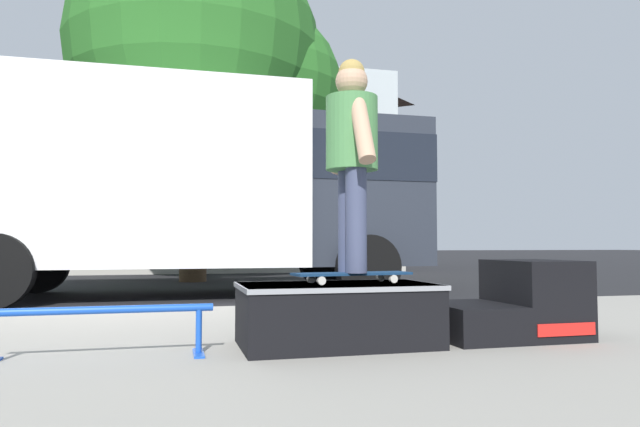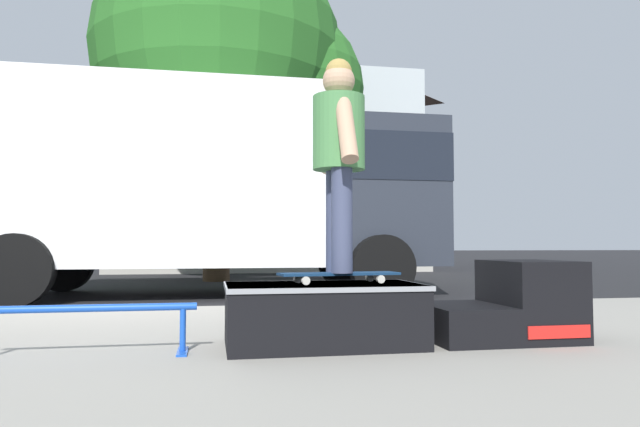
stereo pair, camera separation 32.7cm
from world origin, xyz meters
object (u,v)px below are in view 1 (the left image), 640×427
at_px(street_tree_main, 210,62).
at_px(skateboard, 352,274).
at_px(box_truck, 195,182).
at_px(kicker_ramp, 516,305).
at_px(grind_rail, 99,320).
at_px(skate_box, 337,312).
at_px(skater_kid, 352,146).

bearing_deg(street_tree_main, skateboard, -87.30).
relative_size(skateboard, box_truck, 0.12).
relative_size(kicker_ramp, box_truck, 0.14).
bearing_deg(grind_rail, skateboard, 3.62).
distance_m(skate_box, grind_rail, 1.41).
height_order(skateboard, box_truck, box_truck).
xyz_separation_m(grind_rail, skateboard, (1.51, 0.10, 0.23)).
xyz_separation_m(grind_rail, street_tree_main, (1.11, 8.72, 4.33)).
height_order(grind_rail, street_tree_main, street_tree_main).
distance_m(skater_kid, box_truck, 5.27).
distance_m(skate_box, kicker_ramp, 1.28).
distance_m(skateboard, skater_kid, 0.83).
height_order(skate_box, grind_rail, skate_box).
relative_size(skater_kid, street_tree_main, 0.19).
distance_m(skate_box, skateboard, 0.26).
bearing_deg(street_tree_main, box_truck, -96.74).
height_order(skate_box, box_truck, box_truck).
bearing_deg(skateboard, box_truck, 98.87).
bearing_deg(box_truck, kicker_ramp, -69.21).
bearing_deg(kicker_ramp, box_truck, 110.79).
distance_m(grind_rail, skateboard, 1.54).
xyz_separation_m(kicker_ramp, grind_rail, (-2.69, -0.07, -0.01)).
relative_size(skateboard, street_tree_main, 0.11).
xyz_separation_m(skateboard, box_truck, (-0.81, 5.20, 1.13)).
xyz_separation_m(skate_box, skateboard, (0.11, 0.02, 0.24)).
height_order(kicker_ramp, grind_rail, kicker_ramp).
bearing_deg(skate_box, street_tree_main, 91.97).
bearing_deg(street_tree_main, grind_rail, -97.24).
height_order(kicker_ramp, box_truck, box_truck).
relative_size(grind_rail, box_truck, 0.18).
bearing_deg(box_truck, street_tree_main, 83.26).
relative_size(skate_box, box_truck, 0.18).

